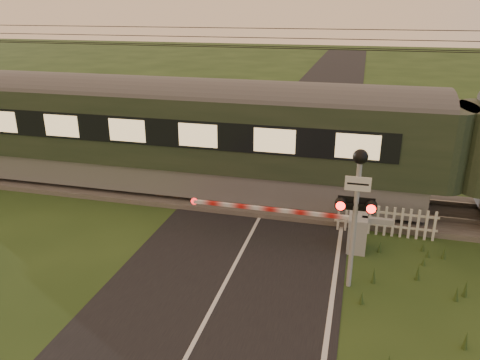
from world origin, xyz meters
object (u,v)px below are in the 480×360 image
(crossing_signal, at_px, (357,195))
(picket_fence, at_px, (385,221))
(train, at_px, (461,154))
(boom_gate, at_px, (348,230))

(crossing_signal, distance_m, picket_fence, 3.89)
(train, distance_m, boom_gate, 4.79)
(train, distance_m, picket_fence, 3.42)
(boom_gate, relative_size, picket_fence, 1.97)
(crossing_signal, xyz_separation_m, picket_fence, (0.96, 3.17, -2.03))
(boom_gate, bearing_deg, train, 42.60)
(boom_gate, height_order, picket_fence, boom_gate)
(picket_fence, bearing_deg, train, 40.64)
(boom_gate, distance_m, crossing_signal, 2.81)
(train, xyz_separation_m, crossing_signal, (-3.17, -5.07, 0.23))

